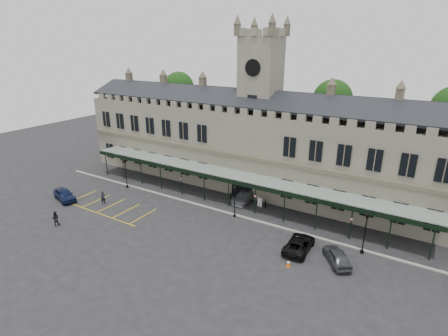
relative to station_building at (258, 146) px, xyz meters
The scene contains 21 objects.
ground 17.17m from the station_building, 90.00° to the right, with size 140.00×140.00×0.00m, color black.
station_building is the anchor object (origin of this frame).
clock_tower 6.64m from the station_building, 90.00° to the left, with size 5.60×5.60×24.80m.
canopy 9.37m from the station_building, 90.00° to the right, with size 50.00×4.10×4.30m.
kerb 12.22m from the station_building, 90.00° to the right, with size 60.00×0.40×0.12m, color gray.
parking_markings 23.26m from the station_building, 128.81° to the right, with size 16.00×6.00×0.01m, color gold, non-canonical shape.
tree_behind_left 24.64m from the station_building, 157.55° to the left, with size 6.00×6.00×16.00m.
tree_behind_mid 13.67m from the station_building, 48.65° to the left, with size 6.00×6.00×16.00m.
lamp_post_left 20.51m from the station_building, 146.91° to the right, with size 0.46×0.46×4.81m.
lamp_post_mid 11.67m from the station_building, 78.84° to the right, with size 0.41×0.41×4.33m.
lamp_post_right 21.23m from the station_building, 31.55° to the right, with size 0.47×0.47×4.94m.
traffic_cone 21.91m from the station_building, 55.13° to the right, with size 0.44×0.44×0.71m.
sign_board 9.39m from the station_building, 60.91° to the right, with size 0.75×0.22×1.30m.
bollard_left 8.81m from the station_building, 99.06° to the right, with size 0.17×0.17×0.98m, color black.
bollard_right 9.67m from the station_building, 55.09° to the right, with size 0.17×0.17×0.98m, color black.
car_left_a 28.84m from the station_building, 137.94° to the right, with size 1.95×4.84×1.65m, color #0C1636.
car_taxi 8.28m from the station_building, 80.39° to the right, with size 2.10×5.16×1.50m, color gray.
car_van 19.15m from the station_building, 49.40° to the right, with size 2.41×5.22×1.45m, color black.
car_right_a 22.08m from the station_building, 41.51° to the right, with size 1.80×4.46×1.52m, color #3A3C42.
person_a 23.52m from the station_building, 132.21° to the right, with size 0.68×0.44×1.86m, color black.
person_b 29.18m from the station_building, 122.48° to the right, with size 0.91×0.71×1.87m, color black.
Camera 1 is at (21.94, -29.99, 20.99)m, focal length 28.00 mm.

